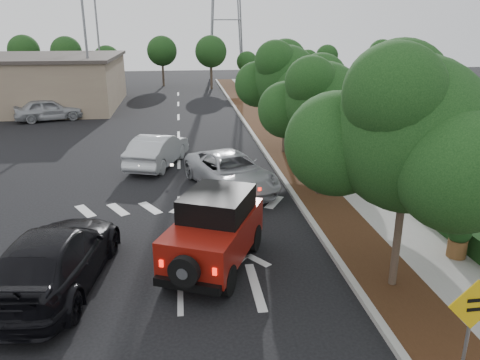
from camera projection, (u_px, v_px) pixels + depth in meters
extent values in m
plane|color=black|center=(180.00, 291.00, 12.27)|extent=(120.00, 120.00, 0.00)
cube|color=#9E9B93|center=(269.00, 158.00, 24.08)|extent=(0.20, 70.00, 0.15)
cube|color=black|center=(288.00, 158.00, 24.20)|extent=(1.80, 70.00, 0.12)
cube|color=gray|center=(323.00, 156.00, 24.43)|extent=(2.00, 70.00, 0.12)
cube|color=black|center=(350.00, 149.00, 24.49)|extent=(0.80, 70.00, 0.80)
cylinder|color=black|center=(204.00, 231.00, 14.83)|extent=(0.60, 0.88, 0.83)
cylinder|color=black|center=(254.00, 238.00, 14.39)|extent=(0.60, 0.88, 0.83)
cylinder|color=black|center=(169.00, 271.00, 12.47)|extent=(0.60, 0.88, 0.83)
cylinder|color=black|center=(227.00, 280.00, 12.02)|extent=(0.60, 0.88, 0.83)
cube|color=maroon|center=(214.00, 235.00, 13.25)|extent=(3.27, 4.27, 1.04)
cube|color=black|center=(217.00, 203.00, 13.26)|extent=(2.43, 2.63, 0.66)
cube|color=maroon|center=(230.00, 218.00, 14.60)|extent=(1.94, 1.65, 0.85)
cube|color=black|center=(187.00, 285.00, 11.58)|extent=(1.70, 0.89, 0.23)
cylinder|color=black|center=(184.00, 272.00, 11.30)|extent=(0.81, 0.53, 0.79)
cube|color=#FF190C|center=(161.00, 264.00, 11.68)|extent=(0.11, 0.08, 0.19)
cube|color=#FF190C|center=(215.00, 272.00, 11.29)|extent=(0.11, 0.08, 0.19)
imported|color=#AAACB2|center=(231.00, 171.00, 19.66)|extent=(4.10, 5.93, 1.51)
imported|color=black|center=(55.00, 258.00, 12.29)|extent=(3.03, 5.95, 1.65)
imported|color=#B5B9BE|center=(158.00, 150.00, 22.87)|extent=(3.11, 5.01, 1.56)
imported|color=#A2A4A9|center=(49.00, 110.00, 33.42)|extent=(4.99, 3.19, 1.58)
cylinder|color=slate|center=(468.00, 335.00, 8.80)|extent=(0.07, 0.07, 2.03)
cube|color=#E1B00B|center=(474.00, 304.00, 8.55)|extent=(1.04, 0.04, 1.04)
cube|color=black|center=(476.00, 301.00, 8.50)|extent=(0.33, 0.02, 0.07)
cube|color=black|center=(474.00, 310.00, 8.57)|extent=(0.29, 0.02, 0.07)
cylinder|color=brown|center=(457.00, 248.00, 13.78)|extent=(0.56, 0.56, 0.55)
sphere|color=black|center=(459.00, 232.00, 13.61)|extent=(0.69, 0.69, 0.69)
imported|color=black|center=(460.00, 229.00, 13.58)|extent=(0.59, 0.52, 0.65)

